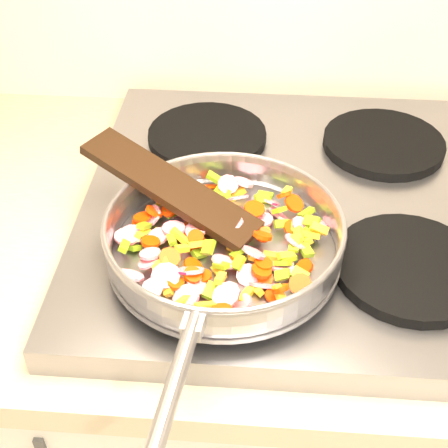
{
  "coord_description": "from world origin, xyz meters",
  "views": [
    {
      "loc": [
        -0.75,
        0.96,
        1.49
      ],
      "look_at": [
        -0.79,
        1.52,
        1.0
      ],
      "focal_mm": 50.0,
      "sensor_mm": 36.0,
      "label": 1
    }
  ],
  "objects": [
    {
      "name": "grate_fl",
      "position": [
        -0.84,
        1.52,
        0.95
      ],
      "size": [
        0.19,
        0.19,
        0.02
      ],
      "primitive_type": "cylinder",
      "color": "black",
      "rests_on": "cooktop"
    },
    {
      "name": "cooktop",
      "position": [
        -0.7,
        1.67,
        0.92
      ],
      "size": [
        0.6,
        0.6,
        0.04
      ],
      "primitive_type": "cube",
      "color": "#939399",
      "rests_on": "counter_top"
    },
    {
      "name": "saute_pan",
      "position": [
        -0.79,
        1.52,
        0.99
      ],
      "size": [
        0.33,
        0.5,
        0.05
      ],
      "rotation": [
        0.0,
        0.0,
        -0.12
      ],
      "color": "#9E9EA5",
      "rests_on": "grate_fl"
    },
    {
      "name": "grate_fr",
      "position": [
        -0.56,
        1.52,
        0.95
      ],
      "size": [
        0.19,
        0.19,
        0.02
      ],
      "primitive_type": "cylinder",
      "color": "black",
      "rests_on": "cooktop"
    },
    {
      "name": "wooden_spatula",
      "position": [
        -0.87,
        1.59,
        1.01
      ],
      "size": [
        0.25,
        0.17,
        0.06
      ],
      "primitive_type": "cube",
      "rotation": [
        0.0,
        -0.21,
        2.63
      ],
      "color": "black",
      "rests_on": "saute_pan"
    },
    {
      "name": "grate_bl",
      "position": [
        -0.84,
        1.81,
        0.95
      ],
      "size": [
        0.19,
        0.19,
        0.02
      ],
      "primitive_type": "cylinder",
      "color": "black",
      "rests_on": "cooktop"
    },
    {
      "name": "vegetable_heap",
      "position": [
        -0.8,
        1.53,
        0.98
      ],
      "size": [
        0.28,
        0.27,
        0.05
      ],
      "color": "#F13503",
      "rests_on": "saute_pan"
    },
    {
      "name": "grate_br",
      "position": [
        -0.56,
        1.81,
        0.95
      ],
      "size": [
        0.19,
        0.19,
        0.02
      ],
      "primitive_type": "cylinder",
      "color": "black",
      "rests_on": "cooktop"
    }
  ]
}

